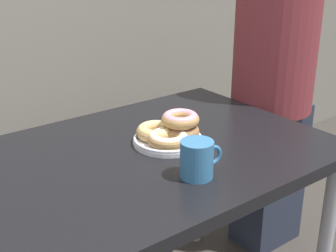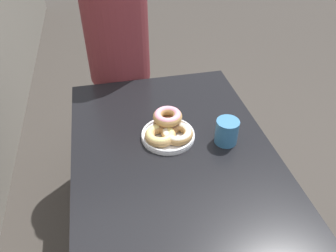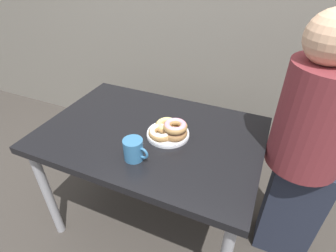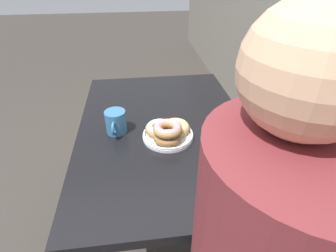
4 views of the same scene
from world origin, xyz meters
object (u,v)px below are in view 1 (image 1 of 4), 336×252
Objects in this scene: donut_plate at (170,132)px; dining_table at (144,174)px; person_figure at (273,92)px; coffee_mug at (197,159)px.

dining_table is at bearing -178.96° from donut_plate.
person_figure reaches higher than dining_table.
donut_plate is 1.87× the size of coffee_mug.
person_figure is (0.65, 0.14, -0.03)m from donut_plate.
dining_table is 9.08× the size of coffee_mug.
donut_plate is at bearing -168.00° from person_figure.
person_figure reaches higher than donut_plate.
donut_plate is at bearing 1.04° from dining_table.
person_figure is at bearing 26.21° from coffee_mug.
coffee_mug is (0.03, -0.22, 0.13)m from dining_table.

